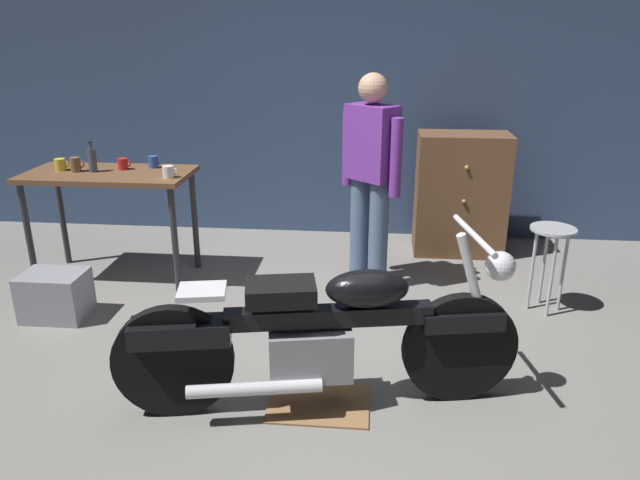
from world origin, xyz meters
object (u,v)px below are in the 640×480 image
Objects in this scene: bottle at (92,160)px; mug_yellow_tall at (61,165)px; mug_white_ceramic at (168,172)px; wooden_dresser at (460,194)px; person_standing at (371,173)px; mug_brown_stoneware at (76,164)px; shop_stool at (551,246)px; mug_red_diner at (123,164)px; mug_blue_enamel at (154,162)px; motorcycle at (323,333)px; storage_bin at (55,295)px.

mug_yellow_tall is at bearing 176.20° from bottle.
mug_white_ceramic is (0.94, -0.15, -0.00)m from mug_yellow_tall.
wooden_dresser is 2.58m from mug_white_ceramic.
person_standing reaches higher than wooden_dresser.
mug_brown_stoneware is at bearing -11.18° from mug_yellow_tall.
bottle is (-2.99, -0.88, 0.45)m from wooden_dresser.
person_standing is 1.52× the size of wooden_dresser.
shop_stool is at bearing -66.93° from wooden_dresser.
mug_red_diner is (0.48, 0.08, -0.00)m from mug_yellow_tall.
mug_red_diner is 1.00× the size of mug_blue_enamel.
mug_yellow_tall is 1.01× the size of mug_white_ceramic.
motorcycle is 2.82m from mug_yellow_tall.
motorcycle is at bearing -112.37° from wooden_dresser.
person_standing is 2.18m from bottle.
storage_bin is at bearing -172.59° from shop_stool.
mug_blue_enamel is (-1.76, 0.12, 0.02)m from person_standing.
motorcycle is at bearing -44.20° from mug_red_diner.
mug_red_diner is 0.23m from bottle.
person_standing is 2.61× the size of shop_stool.
bottle is at bearing 175.34° from shop_stool.
mug_white_ceramic is (0.79, -0.12, -0.01)m from mug_brown_stoneware.
storage_bin is 1.11m from mug_yellow_tall.
motorcycle is 2.70m from wooden_dresser.
shop_stool is 5.57× the size of mug_brown_stoneware.
mug_yellow_tall is at bearing -167.05° from mug_blue_enamel.
mug_white_ceramic is at bearing -11.43° from bottle.
wooden_dresser is (1.03, 2.50, 0.10)m from motorcycle.
storage_bin is (-2.00, 0.87, -0.28)m from motorcycle.
mug_brown_stoneware is 0.14m from bottle.
person_standing is 15.41× the size of mug_blue_enamel.
mug_yellow_tall is (-3.77, 0.30, 0.45)m from shop_stool.
shop_stool is 0.58× the size of wooden_dresser.
storage_bin is at bearing -105.98° from mug_red_diner.
person_standing is 14.32× the size of mug_white_ceramic.
bottle reaches higher than mug_blue_enamel.
mug_yellow_tall is 0.14m from mug_brown_stoneware.
mug_brown_stoneware is at bearing 97.73° from storage_bin.
mug_brown_stoneware reaches higher than mug_red_diner.
shop_stool is 5.45× the size of mug_yellow_tall.
storage_bin is (-3.03, -1.62, -0.38)m from wooden_dresser.
wooden_dresser reaches higher than mug_yellow_tall.
mug_blue_enamel is at bearing 126.41° from mug_white_ceramic.
bottle is (-0.20, -0.10, 0.05)m from mug_red_diner.
mug_brown_stoneware is at bearing -162.49° from mug_red_diner.
storage_bin is 4.06× the size of mug_blue_enamel.
mug_blue_enamel reaches higher than mug_yellow_tall.
mug_red_diner is 0.92× the size of mug_white_ceramic.
bottle is (-0.43, -0.18, 0.05)m from mug_blue_enamel.
person_standing is at bearing 0.87° from mug_yellow_tall.
mug_red_diner is at bearing 125.14° from motorcycle.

